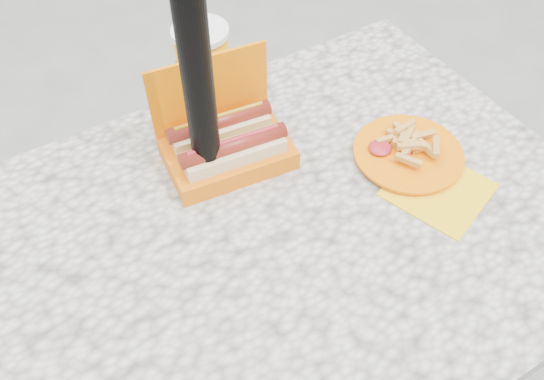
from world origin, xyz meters
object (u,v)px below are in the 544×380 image
fries_plate (410,155)px  soda_cup (204,73)px  hotdog_box (226,143)px  umbrella_pole (189,7)px

fries_plate → soda_cup: 0.42m
hotdog_box → fries_plate: size_ratio=0.80×
umbrella_pole → soda_cup: bearing=63.4°
hotdog_box → soda_cup: size_ratio=1.23×
umbrella_pole → hotdog_box: size_ratio=9.14×
hotdog_box → soda_cup: bearing=84.1°
umbrella_pole → soda_cup: (0.08, 0.16, -0.25)m
fries_plate → soda_cup: bearing=130.2°
hotdog_box → soda_cup: (0.03, 0.13, 0.06)m
fries_plate → soda_cup: size_ratio=1.53×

